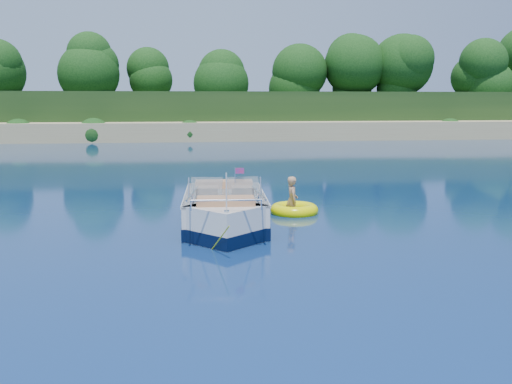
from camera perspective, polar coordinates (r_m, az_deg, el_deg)
The scene contains 6 objects.
ground at distance 11.37m, azimuth -6.46°, elevation -7.28°, with size 160.00×160.00×0.00m, color #092042.
shoreline at distance 74.72m, azimuth -7.25°, elevation 7.31°, with size 170.00×59.00×6.00m.
treeline at distance 51.98m, azimuth -7.25°, elevation 11.61°, with size 150.00×7.12×8.19m.
motorboat at distance 14.48m, azimuth -3.12°, elevation -2.17°, with size 2.26×5.75×1.91m.
tow_tube at distance 16.43m, azimuth 3.84°, elevation -1.80°, with size 1.44×1.44×0.37m.
boy at distance 16.46m, azimuth 3.59°, elevation -2.11°, with size 0.53×0.35×1.44m, color tan.
Camera 1 is at (-0.11, -10.91, 3.19)m, focal length 40.00 mm.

